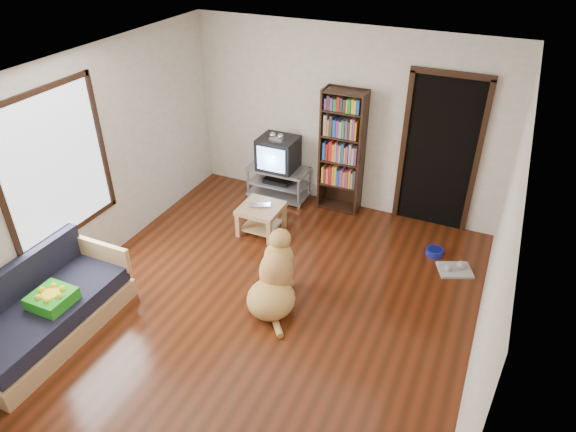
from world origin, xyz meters
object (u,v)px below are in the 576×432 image
at_px(dog_bowl, 434,252).
at_px(dog, 275,280).
at_px(green_cushion, 52,298).
at_px(bookshelf, 342,145).
at_px(sofa, 46,314).
at_px(tv_stand, 278,181).
at_px(grey_rag, 455,270).
at_px(laptop, 260,207).
at_px(coffee_table, 261,214).
at_px(crt_tv, 279,152).

relative_size(dog_bowl, dog, 0.22).
height_order(green_cushion, dog_bowl, green_cushion).
relative_size(bookshelf, sofa, 1.00).
bearing_deg(bookshelf, tv_stand, -174.37).
xyz_separation_m(dog_bowl, grey_rag, (0.30, -0.25, -0.03)).
xyz_separation_m(laptop, sofa, (-1.17, -2.63, -0.15)).
bearing_deg(coffee_table, dog, -57.16).
bearing_deg(crt_tv, dog, -65.96).
relative_size(crt_tv, coffee_table, 1.05).
relative_size(bookshelf, dog, 1.79).
xyz_separation_m(green_cushion, crt_tv, (0.85, 3.61, 0.26)).
distance_m(grey_rag, crt_tv, 2.99).
xyz_separation_m(dog_bowl, bookshelf, (-1.53, 0.62, 0.96)).
bearing_deg(bookshelf, dog, -88.91).
bearing_deg(sofa, laptop, 66.07).
bearing_deg(crt_tv, tv_stand, -90.00).
xyz_separation_m(laptop, dog, (0.80, -1.21, -0.10)).
xyz_separation_m(green_cushion, sofa, (-0.12, -0.04, -0.22)).
xyz_separation_m(laptop, coffee_table, (-0.00, 0.03, -0.13)).
xyz_separation_m(green_cushion, bookshelf, (1.80, 3.69, 0.52)).
height_order(green_cushion, grey_rag, green_cushion).
bearing_deg(tv_stand, laptop, -78.97).
bearing_deg(dog, laptop, 123.48).
xyz_separation_m(green_cushion, tv_stand, (0.85, 3.59, -0.22)).
xyz_separation_m(sofa, coffee_table, (1.17, 2.66, 0.02)).
bearing_deg(dog, coffee_table, 122.84).
height_order(dog_bowl, coffee_table, coffee_table).
bearing_deg(coffee_table, crt_tv, 101.12).
relative_size(laptop, bookshelf, 0.16).
xyz_separation_m(bookshelf, coffee_table, (-0.76, -1.06, -0.72)).
height_order(grey_rag, crt_tv, crt_tv).
bearing_deg(sofa, bookshelf, 62.68).
relative_size(grey_rag, tv_stand, 0.44).
height_order(laptop, grey_rag, laptop).
distance_m(sofa, coffee_table, 2.91).
xyz_separation_m(green_cushion, dog_bowl, (3.33, 3.06, -0.45)).
xyz_separation_m(dog_bowl, tv_stand, (-2.48, 0.53, 0.23)).
bearing_deg(dog_bowl, bookshelf, 157.92).
relative_size(dog_bowl, grey_rag, 0.55).
relative_size(laptop, crt_tv, 0.50).
relative_size(dog_bowl, sofa, 0.12).
distance_m(grey_rag, sofa, 4.72).
distance_m(crt_tv, dog, 2.48).
bearing_deg(dog, sofa, -144.09).
height_order(grey_rag, coffee_table, coffee_table).
bearing_deg(coffee_table, sofa, -113.69).
bearing_deg(bookshelf, dog_bowl, -22.08).
height_order(coffee_table, dog, dog).
xyz_separation_m(dog_bowl, crt_tv, (-2.48, 0.55, 0.70)).
distance_m(green_cushion, bookshelf, 4.13).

